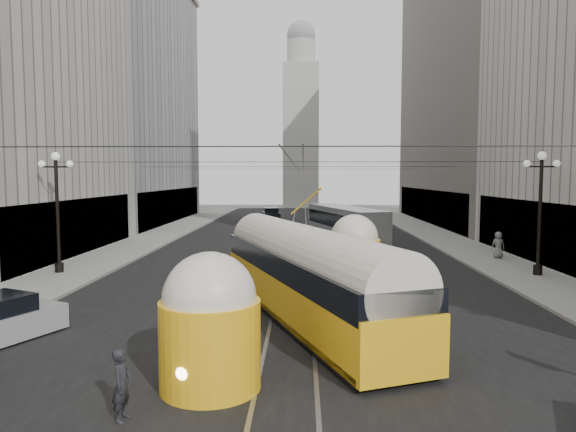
# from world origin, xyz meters

# --- Properties ---
(road) EXTENTS (20.00, 85.00, 0.02)m
(road) POSITION_xyz_m (0.00, 32.50, 0.00)
(road) COLOR black
(road) RESTS_ON ground
(sidewalk_left) EXTENTS (4.00, 72.00, 0.15)m
(sidewalk_left) POSITION_xyz_m (-12.00, 36.00, 0.07)
(sidewalk_left) COLOR gray
(sidewalk_left) RESTS_ON ground
(sidewalk_right) EXTENTS (4.00, 72.00, 0.15)m
(sidewalk_right) POSITION_xyz_m (12.00, 36.00, 0.07)
(sidewalk_right) COLOR gray
(sidewalk_right) RESTS_ON ground
(rail_left) EXTENTS (0.12, 85.00, 0.04)m
(rail_left) POSITION_xyz_m (-0.75, 32.50, 0.00)
(rail_left) COLOR gray
(rail_left) RESTS_ON ground
(rail_right) EXTENTS (0.12, 85.00, 0.04)m
(rail_right) POSITION_xyz_m (0.75, 32.50, 0.00)
(rail_right) COLOR gray
(rail_right) RESTS_ON ground
(building_left_far) EXTENTS (12.60, 28.60, 28.60)m
(building_left_far) POSITION_xyz_m (-19.99, 48.00, 14.31)
(building_left_far) COLOR #999999
(building_left_far) RESTS_ON ground
(building_right_far) EXTENTS (12.60, 32.60, 32.60)m
(building_right_far) POSITION_xyz_m (20.00, 48.00, 16.31)
(building_right_far) COLOR #514C47
(building_right_far) RESTS_ON ground
(distant_tower) EXTENTS (6.00, 6.00, 31.36)m
(distant_tower) POSITION_xyz_m (0.00, 80.00, 14.97)
(distant_tower) COLOR #B2AFA8
(distant_tower) RESTS_ON ground
(lamppost_left_mid) EXTENTS (1.86, 0.44, 6.37)m
(lamppost_left_mid) POSITION_xyz_m (-12.60, 18.00, 3.74)
(lamppost_left_mid) COLOR black
(lamppost_left_mid) RESTS_ON sidewalk_left
(lamppost_right_mid) EXTENTS (1.86, 0.44, 6.37)m
(lamppost_right_mid) POSITION_xyz_m (12.60, 18.00, 3.74)
(lamppost_right_mid) COLOR black
(lamppost_right_mid) RESTS_ON sidewalk_right
(catenary) EXTENTS (25.00, 72.00, 0.23)m
(catenary) POSITION_xyz_m (0.12, 31.49, 5.88)
(catenary) COLOR black
(catenary) RESTS_ON ground
(streetcar) EXTENTS (7.28, 14.92, 3.47)m
(streetcar) POSITION_xyz_m (0.50, 9.85, 1.70)
(streetcar) COLOR yellow
(streetcar) RESTS_ON ground
(city_bus) EXTENTS (5.49, 11.72, 2.88)m
(city_bus) POSITION_xyz_m (3.65, 30.72, 1.57)
(city_bus) COLOR #B4B8B9
(city_bus) RESTS_ON ground
(sedan_white_far) EXTENTS (2.06, 4.78, 1.49)m
(sedan_white_far) POSITION_xyz_m (3.79, 41.64, 0.68)
(sedan_white_far) COLOR white
(sedan_white_far) RESTS_ON ground
(sedan_dark_far) EXTENTS (2.58, 4.85, 1.46)m
(sedan_dark_far) POSITION_xyz_m (-3.50, 53.13, 0.66)
(sedan_dark_far) COLOR black
(sedan_dark_far) RESTS_ON ground
(pedestrian_crossing_a) EXTENTS (0.41, 0.59, 1.58)m
(pedestrian_crossing_a) POSITION_xyz_m (-3.49, 1.92, 0.79)
(pedestrian_crossing_a) COLOR black
(pedestrian_crossing_a) RESTS_ON ground
(pedestrian_crossing_b) EXTENTS (0.74, 0.92, 1.77)m
(pedestrian_crossing_b) POSITION_xyz_m (1.65, 4.92, 0.89)
(pedestrian_crossing_b) COLOR #AFABA4
(pedestrian_crossing_b) RESTS_ON ground
(pedestrian_sidewalk_right) EXTENTS (0.82, 0.50, 1.66)m
(pedestrian_sidewalk_right) POSITION_xyz_m (12.58, 23.39, 0.98)
(pedestrian_sidewalk_right) COLOR slate
(pedestrian_sidewalk_right) RESTS_ON sidewalk_right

